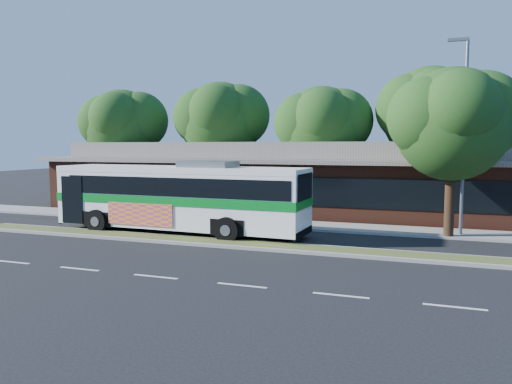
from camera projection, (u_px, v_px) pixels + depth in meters
ground at (219, 247)px, 20.80m from camera, size 120.00×120.00×0.00m
median_strip at (225, 243)px, 21.36m from camera, size 26.00×1.10×0.15m
sidewalk at (267, 223)px, 26.79m from camera, size 44.00×2.60×0.12m
parking_lot at (49, 204)px, 36.24m from camera, size 14.00×12.00×0.01m
plaza_building at (299, 178)px, 32.77m from camera, size 33.20×11.20×4.45m
lamp_post at (463, 131)px, 22.74m from camera, size 0.93×0.18×9.07m
tree_bg_a at (128, 125)px, 39.36m from camera, size 6.47×5.80×8.63m
tree_bg_b at (226, 120)px, 37.57m from camera, size 6.69×6.00×9.00m
tree_bg_c at (328, 126)px, 33.99m from camera, size 6.24×5.60×8.26m
tree_bg_d at (438, 112)px, 32.49m from camera, size 6.91×6.20×9.37m
transit_bus at (180, 193)px, 23.90m from camera, size 12.60×3.20×3.51m
sedan at (123, 200)px, 32.64m from camera, size 4.86×2.42×1.36m
sidewalk_tree at (461, 122)px, 22.30m from camera, size 5.66×5.07×7.72m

